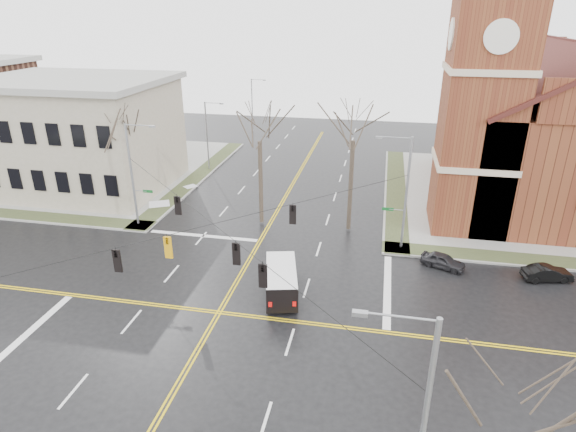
% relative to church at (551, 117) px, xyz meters
% --- Properties ---
extents(ground, '(120.00, 120.00, 0.00)m').
position_rel_church_xyz_m(ground, '(-24.76, -24.78, -8.43)').
color(ground, black).
rests_on(ground, ground).
extents(sidewalks, '(80.00, 80.00, 0.17)m').
position_rel_church_xyz_m(sidewalks, '(-24.76, -24.78, -8.36)').
color(sidewalks, gray).
rests_on(sidewalks, ground).
extents(road_markings, '(100.00, 100.00, 0.01)m').
position_rel_church_xyz_m(road_markings, '(-24.76, -24.78, -8.43)').
color(road_markings, gold).
rests_on(road_markings, ground).
extents(church, '(24.28, 27.48, 27.50)m').
position_rel_church_xyz_m(church, '(0.00, 0.00, 0.00)').
color(church, '#612A19').
rests_on(church, ground).
extents(civic_building_a, '(18.00, 14.00, 11.00)m').
position_rel_church_xyz_m(civic_building_a, '(-46.76, -4.78, -2.93)').
color(civic_building_a, gray).
rests_on(civic_building_a, ground).
extents(signal_pole_ne, '(2.75, 0.22, 9.00)m').
position_rel_church_xyz_m(signal_pole_ne, '(-13.44, -13.28, -3.48)').
color(signal_pole_ne, gray).
rests_on(signal_pole_ne, ground).
extents(signal_pole_nw, '(2.75, 0.22, 9.00)m').
position_rel_church_xyz_m(signal_pole_nw, '(-36.09, -13.28, -3.48)').
color(signal_pole_nw, gray).
rests_on(signal_pole_nw, ground).
extents(signal_pole_se, '(2.75, 0.22, 9.00)m').
position_rel_church_xyz_m(signal_pole_se, '(-13.44, -36.28, -3.48)').
color(signal_pole_se, gray).
rests_on(signal_pole_se, ground).
extents(span_wires, '(23.02, 23.02, 0.03)m').
position_rel_church_xyz_m(span_wires, '(-24.76, -24.78, -2.23)').
color(span_wires, black).
rests_on(span_wires, ground).
extents(traffic_signals, '(8.21, 8.26, 1.30)m').
position_rel_church_xyz_m(traffic_signals, '(-24.76, -25.45, -2.98)').
color(traffic_signals, black).
rests_on(traffic_signals, ground).
extents(streetlight_north_a, '(2.30, 0.20, 8.00)m').
position_rel_church_xyz_m(streetlight_north_a, '(-35.42, 3.22, -3.97)').
color(streetlight_north_a, gray).
rests_on(streetlight_north_a, ground).
extents(streetlight_north_b, '(2.30, 0.20, 8.00)m').
position_rel_church_xyz_m(streetlight_north_b, '(-35.42, 23.22, -3.97)').
color(streetlight_north_b, gray).
rests_on(streetlight_north_b, ground).
extents(cargo_van, '(3.15, 5.49, 1.97)m').
position_rel_church_xyz_m(cargo_van, '(-21.36, -21.75, -7.27)').
color(cargo_van, white).
rests_on(cargo_van, ground).
extents(parked_car_a, '(3.49, 2.48, 1.10)m').
position_rel_church_xyz_m(parked_car_a, '(-10.27, -15.91, -7.88)').
color(parked_car_a, black).
rests_on(parked_car_a, ground).
extents(parked_car_b, '(3.59, 1.91, 1.12)m').
position_rel_church_xyz_m(parked_car_b, '(-3.20, -16.40, -7.87)').
color(parked_car_b, black).
rests_on(parked_car_b, ground).
extents(tree_nw_far, '(4.00, 4.00, 10.36)m').
position_rel_church_xyz_m(tree_nw_far, '(-38.16, -11.53, -0.92)').
color(tree_nw_far, '#372C23').
rests_on(tree_nw_far, ground).
extents(tree_nw_near, '(4.00, 4.00, 11.10)m').
position_rel_church_xyz_m(tree_nw_near, '(-25.53, -10.74, -0.39)').
color(tree_nw_near, '#372C23').
rests_on(tree_nw_near, ground).
extents(tree_ne, '(4.00, 4.00, 11.75)m').
position_rel_church_xyz_m(tree_ne, '(-17.73, -10.66, 0.07)').
color(tree_ne, '#372C23').
rests_on(tree_ne, ground).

